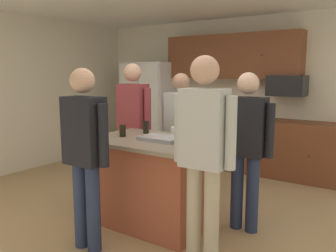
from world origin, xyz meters
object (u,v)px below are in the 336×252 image
Objects in this scene: tumbler_amber at (207,132)px; mug_blue_stoneware at (175,131)px; glass_stout_tall at (186,129)px; person_guest_right at (85,147)px; person_host_foreground at (246,141)px; microwave_over_range at (287,86)px; glass_dark_ale at (146,127)px; serving_tray at (161,138)px; kitchen_island at (153,181)px; glass_short_whisky at (182,138)px; glass_pilsner at (123,131)px; person_guest_by_door at (204,147)px; refrigerator at (150,110)px; person_guest_left at (133,120)px; person_elder_center at (181,128)px.

mug_blue_stoneware is at bearing -179.18° from tumbler_amber.
person_guest_right is at bearing -109.38° from glass_stout_tall.
person_guest_right is 10.61× the size of tumbler_amber.
person_host_foreground is at bearing 6.61° from mug_blue_stoneware.
microwave_over_range is 2.61m from glass_dark_ale.
glass_dark_ale is 0.47m from serving_tray.
tumbler_amber is at bearing 32.49° from kitchen_island.
tumbler_amber is 0.38m from glass_short_whisky.
glass_pilsner reaches higher than glass_short_whisky.
person_guest_by_door is at bearing -44.01° from mug_blue_stoneware.
kitchen_island is 0.67m from glass_short_whisky.
person_guest_left is at bearing -58.47° from refrigerator.
tumbler_amber is (-0.17, -2.32, -0.42)m from microwave_over_range.
serving_tray is (-0.37, -0.32, -0.06)m from tumbler_amber.
person_host_foreground is 1.35m from glass_pilsner.
person_elder_center is at bearing -114.26° from microwave_over_range.
microwave_over_range is at bearing -107.90° from person_host_foreground.
serving_tray is (0.87, -0.58, -0.06)m from person_guest_left.
serving_tray is (0.04, -0.32, -0.03)m from mug_blue_stoneware.
person_guest_left reaches higher than glass_pilsner.
kitchen_island is at bearing -41.27° from glass_dark_ale.
kitchen_island is 10.86× the size of glass_short_whisky.
glass_short_whisky is at bearing 22.06° from person_elder_center.
refrigerator is at bearing 121.33° from glass_pilsner.
person_guest_by_door is 13.46× the size of glass_pilsner.
tumbler_amber is 0.94m from glass_pilsner.
glass_short_whisky is 0.77m from glass_pilsner.
microwave_over_range is 2.74m from glass_short_whisky.
person_guest_left is at bearing 33.83° from person_guest_right.
person_host_foreground is at bearing 12.19° from tumbler_amber.
person_elder_center is 1.63m from person_guest_by_door.
glass_dark_ale is at bearing 147.96° from serving_tray.
person_elder_center is at bearing 78.36° from glass_dark_ale.
refrigerator is 2.28m from person_guest_left.
person_guest_left reaches higher than tumbler_amber.
person_host_foreground is 0.82m from mug_blue_stoneware.
refrigerator is at bearing 134.49° from glass_stout_tall.
person_guest_left is (-0.74, 0.57, 0.55)m from kitchen_island.
tumbler_amber is 0.26m from glass_stout_tall.
person_guest_by_door reaches higher than tumbler_amber.
person_guest_by_door is at bearing -31.09° from glass_dark_ale.
person_guest_by_door is 0.87m from serving_tray.
glass_pilsner is at bearing 26.31° from person_guest_right.
person_elder_center is 0.65m from glass_stout_tall.
glass_pilsner is (-0.77, -0.01, 0.00)m from glass_short_whisky.
person_guest_left is at bearing 146.10° from serving_tray.
person_guest_left is at bearing 162.19° from mug_blue_stoneware.
refrigerator is 3.28m from tumbler_amber.
glass_pilsner is 0.49m from serving_tray.
refrigerator reaches higher than kitchen_island.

